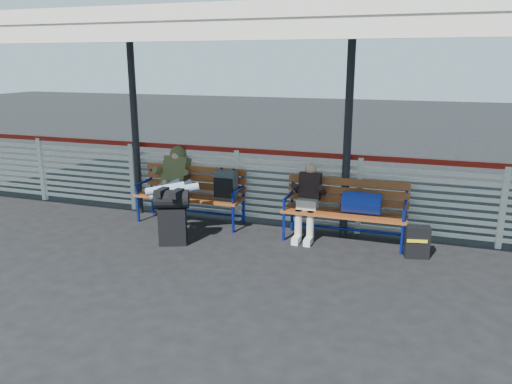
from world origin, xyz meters
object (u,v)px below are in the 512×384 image
at_px(luggage_stack, 172,215).
at_px(bench_right, 352,204).
at_px(bench_left, 202,188).
at_px(suitcase_side, 417,242).
at_px(companion_person, 308,200).
at_px(traveler_man, 173,185).

height_order(luggage_stack, bench_right, bench_right).
height_order(bench_left, suitcase_side, bench_left).
bearing_deg(bench_right, suitcase_side, -18.35).
bearing_deg(luggage_stack, bench_left, 67.86).
relative_size(bench_right, suitcase_side, 4.06).
bearing_deg(companion_person, traveler_man, -173.90).
relative_size(companion_person, suitcase_side, 2.58).
relative_size(luggage_stack, companion_person, 0.72).
distance_m(traveler_man, suitcase_side, 3.77).
bearing_deg(traveler_man, bench_left, 44.30).
relative_size(bench_left, companion_person, 1.57).
relative_size(bench_right, companion_person, 1.57).
xyz_separation_m(luggage_stack, bench_right, (2.46, 0.93, 0.14)).
bearing_deg(luggage_stack, companion_person, 5.32).
xyz_separation_m(luggage_stack, companion_person, (1.79, 0.91, 0.15)).
bearing_deg(traveler_man, luggage_stack, -63.30).
height_order(bench_right, suitcase_side, bench_right).
relative_size(luggage_stack, traveler_man, 0.50).
relative_size(traveler_man, suitcase_side, 3.69).
bearing_deg(companion_person, luggage_stack, -152.97).
distance_m(bench_left, bench_right, 2.45).
relative_size(bench_left, suitcase_side, 4.06).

